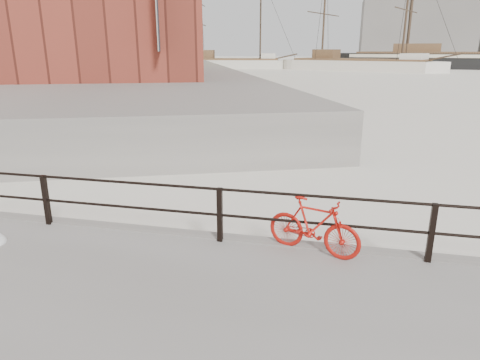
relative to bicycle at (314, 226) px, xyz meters
The scene contains 12 objects.
ground 2.05m from the bicycle, ahead, with size 400.00×400.00×0.00m, color white.
far_quay 81.70m from the bicycle, 117.84° to the left, with size 24.00×150.00×1.80m, color gray.
guardrail 1.85m from the bicycle, ahead, with size 28.00×0.10×1.00m, color black, non-canonical shape.
bicycle is the anchor object (origin of this frame).
snow_mounds 2.58m from the bicycle, 31.51° to the right, with size 23.66×3.79×0.32m.
schooner_mid 71.38m from the bicycle, 87.33° to the left, with size 30.47×12.89×21.78m, color beige, non-canonical shape.
schooner_left 77.44m from the bicycle, 104.99° to the left, with size 24.06×10.93×18.30m, color beige, non-canonical shape.
workboat_near 33.93m from the bicycle, 126.05° to the left, with size 11.95×3.98×7.00m, color black, non-canonical shape.
workboat_far 52.63m from the bicycle, 129.59° to the left, with size 11.75×4.06×7.00m, color black, non-canonical shape.
apartment_grey 94.69m from the bicycle, 118.31° to the left, with size 22.00×15.00×23.20m, color #9E9E99.
apartment_brick 117.31m from the bicycle, 117.07° to the left, with size 24.00×15.00×21.20m, color maroon.
industrial_west 142.18m from the bicycle, 81.14° to the left, with size 32.00×18.00×18.00m, color gray.
Camera 1 is at (-1.59, -6.93, 3.67)m, focal length 32.00 mm.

